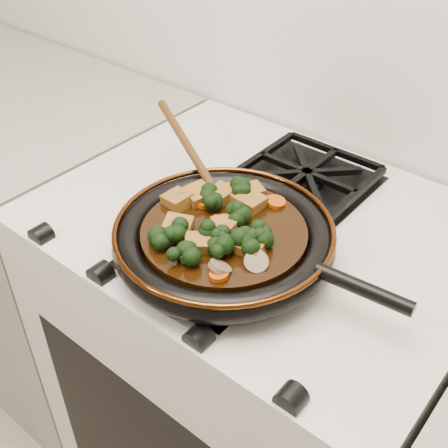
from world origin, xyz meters
The scene contains 35 objects.
stove centered at (0.00, 1.69, 0.45)m, with size 0.76×0.60×0.90m, color silver.
burner_grate_front centered at (0.00, 1.55, 0.91)m, with size 0.23×0.23×0.03m, color black, non-canonical shape.
burner_grate_back centered at (0.00, 1.83, 0.91)m, with size 0.23×0.23×0.03m, color black, non-canonical shape.
skillet centered at (0.02, 1.56, 0.94)m, with size 0.47×0.34×0.05m.
braising_sauce centered at (0.02, 1.56, 0.95)m, with size 0.26×0.26×0.02m, color black.
tofu_cube_0 centered at (0.02, 1.50, 0.97)m, with size 0.04×0.03×0.02m, color #8E5D20.
tofu_cube_1 centered at (0.02, 1.56, 0.97)m, with size 0.03×0.03×0.02m, color #8E5D20.
tofu_cube_2 centered at (0.01, 1.63, 0.97)m, with size 0.04×0.04×0.02m, color #8E5D20.
tofu_cube_3 centered at (-0.04, 1.62, 0.97)m, with size 0.04×0.04×0.02m, color #8E5D20.
tofu_cube_4 centered at (-0.03, 1.51, 0.97)m, with size 0.04×0.04×0.02m, color #8E5D20.
tofu_cube_5 centered at (-0.06, 1.60, 0.97)m, with size 0.04×0.04×0.02m, color #8E5D20.
tofu_cube_6 centered at (0.08, 1.55, 0.97)m, with size 0.04×0.03×0.02m, color #8E5D20.
tofu_cube_7 centered at (-0.08, 1.57, 0.97)m, with size 0.04×0.04×0.02m, color #8E5D20.
tofu_cube_8 centered at (0.02, 1.54, 0.97)m, with size 0.04×0.04×0.02m, color #8E5D20.
tofu_cube_9 centered at (-0.03, 1.64, 0.97)m, with size 0.04×0.03×0.02m, color #8E5D20.
tofu_cube_10 centered at (0.00, 1.66, 0.97)m, with size 0.03×0.03×0.02m, color #8E5D20.
broccoli_floret_0 centered at (0.02, 1.47, 0.97)m, with size 0.06×0.06×0.05m, color black, non-canonical shape.
broccoli_floret_1 centered at (0.05, 1.51, 0.97)m, with size 0.06×0.06×0.05m, color black, non-canonical shape.
broccoli_floret_2 centered at (0.08, 1.55, 0.97)m, with size 0.06×0.06×0.05m, color black, non-canonical shape.
broccoli_floret_3 centered at (0.02, 1.58, 0.97)m, with size 0.06×0.06×0.05m, color black, non-canonical shape.
broccoli_floret_4 centered at (-0.01, 1.50, 0.97)m, with size 0.06×0.06×0.05m, color black, non-canonical shape.
broccoli_floret_5 centered at (-0.04, 1.60, 0.97)m, with size 0.06×0.06×0.05m, color black, non-canonical shape.
broccoli_floret_6 centered at (-0.02, 1.65, 0.97)m, with size 0.06×0.06×0.05m, color black, non-canonical shape.
broccoli_floret_7 centered at (0.03, 1.54, 0.97)m, with size 0.06×0.06×0.06m, color black, non-canonical shape.
broccoli_floret_8 centered at (-0.03, 1.48, 0.97)m, with size 0.06×0.06×0.05m, color black, non-canonical shape.
broccoli_floret_9 centered at (0.09, 1.58, 0.97)m, with size 0.06×0.06×0.05m, color black, non-canonical shape.
carrot_coin_0 centered at (-0.08, 1.57, 0.96)m, with size 0.03×0.03×0.01m, color #B23F04.
carrot_coin_1 centered at (0.08, 1.48, 0.96)m, with size 0.03×0.03×0.01m, color #B23F04.
carrot_coin_2 centered at (0.04, 1.67, 0.96)m, with size 0.03×0.03×0.01m, color #B23F04.
carrot_coin_3 centered at (-0.05, 1.59, 0.96)m, with size 0.03×0.03×0.01m, color #B23F04.
mushroom_slice_0 centered at (-0.07, 1.57, 0.97)m, with size 0.03×0.03×0.01m, color brown.
mushroom_slice_1 centered at (0.07, 1.49, 0.97)m, with size 0.03×0.03×0.01m, color brown.
mushroom_slice_2 centered at (-0.03, 1.48, 0.97)m, with size 0.04×0.04×0.01m, color brown.
mushroom_slice_3 centered at (0.11, 1.53, 0.97)m, with size 0.04×0.04×0.01m, color brown.
wooden_spoon centered at (-0.11, 1.65, 0.98)m, with size 0.16×0.09×0.25m.
Camera 1 is at (0.45, 1.04, 1.49)m, focal length 45.00 mm.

